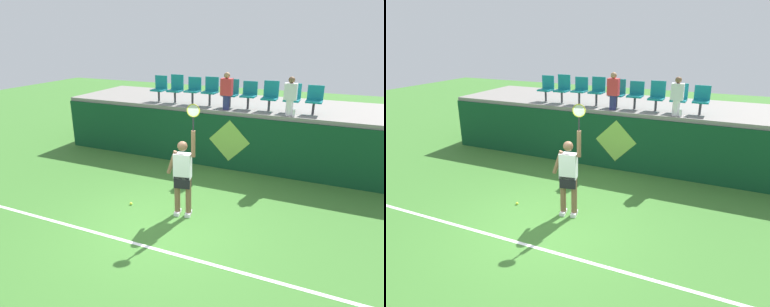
{
  "view_description": "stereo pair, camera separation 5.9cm",
  "coord_description": "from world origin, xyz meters",
  "views": [
    {
      "loc": [
        3.22,
        -5.74,
        3.96
      ],
      "look_at": [
        0.09,
        1.33,
        1.25
      ],
      "focal_mm": 32.22,
      "sensor_mm": 36.0,
      "label": 1
    },
    {
      "loc": [
        3.27,
        -5.72,
        3.96
      ],
      "look_at": [
        0.09,
        1.33,
        1.25
      ],
      "focal_mm": 32.22,
      "sensor_mm": 36.0,
      "label": 2
    }
  ],
  "objects": [
    {
      "name": "tennis_ball",
      "position": [
        -1.18,
        0.52,
        0.03
      ],
      "size": [
        0.07,
        0.07,
        0.07
      ],
      "primitive_type": "sphere",
      "color": "#D1E533",
      "rests_on": "ground_plane"
    },
    {
      "name": "tennis_player",
      "position": [
        0.19,
        0.61,
        1.0
      ],
      "size": [
        0.75,
        0.32,
        2.59
      ],
      "color": "white",
      "rests_on": "ground_plane"
    },
    {
      "name": "ground_plane",
      "position": [
        0.0,
        0.0,
        0.0
      ],
      "size": [
        40.0,
        40.0,
        0.0
      ],
      "primitive_type": "plane",
      "color": "#3D752D"
    },
    {
      "name": "spectator_0",
      "position": [
        0.02,
        4.01,
        2.36
      ],
      "size": [
        0.34,
        0.2,
        1.1
      ],
      "color": "navy",
      "rests_on": "spectator_platform"
    },
    {
      "name": "stadium_chair_5",
      "position": [
        0.6,
        4.42,
        2.24
      ],
      "size": [
        0.44,
        0.42,
        0.81
      ],
      "color": "#38383D",
      "rests_on": "spectator_platform"
    },
    {
      "name": "stadium_chair_0",
      "position": [
        -2.46,
        4.42,
        2.24
      ],
      "size": [
        0.44,
        0.42,
        0.84
      ],
      "color": "#38383D",
      "rests_on": "spectator_platform"
    },
    {
      "name": "stadium_chair_7",
      "position": [
        1.87,
        4.42,
        2.23
      ],
      "size": [
        0.44,
        0.42,
        0.82
      ],
      "color": "#38383D",
      "rests_on": "spectator_platform"
    },
    {
      "name": "court_baseline_stripe",
      "position": [
        0.0,
        -0.83,
        0.0
      ],
      "size": [
        10.32,
        0.08,
        0.01
      ],
      "primitive_type": "cube",
      "color": "white",
      "rests_on": "ground_plane"
    },
    {
      "name": "stadium_chair_1",
      "position": [
        -1.86,
        4.43,
        2.27
      ],
      "size": [
        0.44,
        0.42,
        0.89
      ],
      "color": "#38383D",
      "rests_on": "spectator_platform"
    },
    {
      "name": "spectator_platform",
      "position": [
        0.0,
        5.31,
        1.73
      ],
      "size": [
        11.46,
        3.15,
        0.12
      ],
      "primitive_type": "cube",
      "color": "gray",
      "rests_on": "court_back_wall"
    },
    {
      "name": "stadium_chair_2",
      "position": [
        -1.23,
        4.42,
        2.27
      ],
      "size": [
        0.44,
        0.42,
        0.85
      ],
      "color": "#38383D",
      "rests_on": "spectator_platform"
    },
    {
      "name": "water_bottle",
      "position": [
        2.02,
        3.87,
        1.89
      ],
      "size": [
        0.08,
        0.08,
        0.21
      ],
      "primitive_type": "cylinder",
      "color": "white",
      "rests_on": "spectator_platform"
    },
    {
      "name": "spectator_1",
      "position": [
        1.87,
        4.01,
        2.33
      ],
      "size": [
        0.34,
        0.2,
        1.06
      ],
      "color": "white",
      "rests_on": "spectator_platform"
    },
    {
      "name": "stadium_chair_4",
      "position": [
        0.02,
        4.42,
        2.25
      ],
      "size": [
        0.44,
        0.42,
        0.85
      ],
      "color": "#38383D",
      "rests_on": "spectator_platform"
    },
    {
      "name": "stadium_chair_8",
      "position": [
        2.48,
        4.42,
        2.23
      ],
      "size": [
        0.44,
        0.42,
        0.8
      ],
      "color": "#38383D",
      "rests_on": "spectator_platform"
    },
    {
      "name": "court_back_wall",
      "position": [
        0.0,
        3.79,
        0.83
      ],
      "size": [
        11.46,
        0.2,
        1.67
      ],
      "primitive_type": "cube",
      "color": "#0F4223",
      "rests_on": "ground_plane"
    },
    {
      "name": "stadium_chair_6",
      "position": [
        1.23,
        4.43,
        2.24
      ],
      "size": [
        0.44,
        0.42,
        0.86
      ],
      "color": "#38383D",
      "rests_on": "spectator_platform"
    },
    {
      "name": "stadium_chair_3",
      "position": [
        -0.64,
        4.42,
        2.28
      ],
      "size": [
        0.44,
        0.42,
        0.88
      ],
      "color": "#38383D",
      "rests_on": "spectator_platform"
    },
    {
      "name": "wall_signage_mount",
      "position": [
        0.26,
        3.68,
        0.0
      ],
      "size": [
        1.27,
        0.01,
        1.55
      ],
      "color": "#0F4223",
      "rests_on": "ground_plane"
    }
  ]
}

